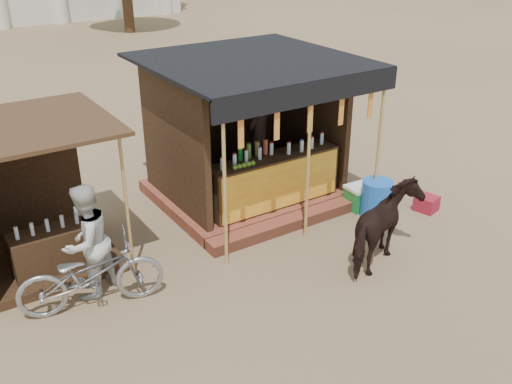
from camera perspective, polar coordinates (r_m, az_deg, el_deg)
The scene contains 9 objects.
ground at distance 8.54m, azimuth 6.00°, elevation -10.61°, with size 120.00×120.00×0.00m, color #846B4C.
main_stall at distance 10.97m, azimuth -0.57°, elevation 4.30°, with size 3.60×3.61×2.78m.
secondary_stall at distance 9.54m, azimuth -21.84°, elevation -2.31°, with size 2.40×2.40×2.38m.
cow at distance 9.15m, azimuth 12.85°, elevation -3.55°, with size 0.72×1.57×1.33m, color black.
motorbike at distance 8.38m, azimuth -16.21°, elevation -7.98°, with size 0.71×2.03×1.06m, color gray.
bystander at distance 8.50m, azimuth -16.57°, elevation -4.81°, with size 0.85×0.66×1.75m, color #B9B9B3.
blue_barrel at distance 10.77m, azimuth 11.97°, elevation -0.66°, with size 0.57×0.57×0.70m, color blue.
red_crate at distance 11.31m, azimuth 16.68°, elevation -1.09°, with size 0.36×0.39×0.29m, color maroon.
cooler at distance 11.11m, azimuth 10.58°, elevation -0.40°, with size 0.66×0.47×0.46m.
Camera 1 is at (-4.48, -5.24, 5.03)m, focal length 40.00 mm.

